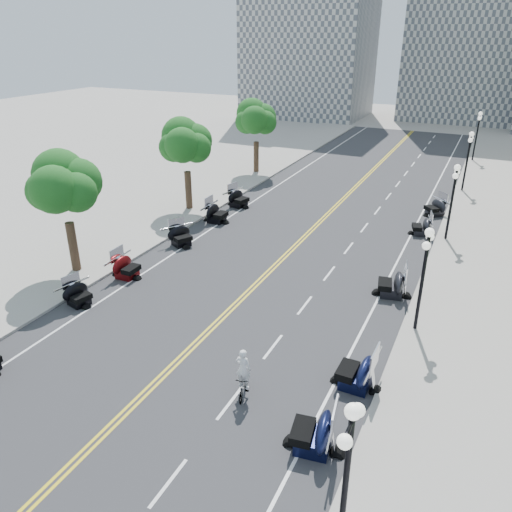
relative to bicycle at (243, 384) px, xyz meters
The scene contains 46 objects.
ground 4.83m from the bicycle, 135.77° to the left, with size 160.00×160.00×0.00m, color gray.
road 13.79m from the bicycle, 104.45° to the left, with size 16.00×90.00×0.01m, color #333335.
centerline_yellow_a 13.82m from the bicycle, 104.93° to the left, with size 0.12×90.00×0.00m, color yellow.
centerline_yellow_b 13.76m from the bicycle, 103.97° to the left, with size 0.12×90.00×0.00m, color yellow.
edge_line_north 13.68m from the bicycle, 77.50° to the left, with size 0.12×90.00×0.00m, color white.
edge_line_south 16.59m from the bicycle, 126.40° to the left, with size 0.12×90.00×0.00m, color white.
lane_dash_4 4.68m from the bicycle, 92.96° to the right, with size 0.12×2.00×0.00m, color white.
lane_dash_5 0.84m from the bicycle, 110.25° to the right, with size 0.12×2.00×0.00m, color white.
lane_dash_6 3.39m from the bicycle, 94.10° to the left, with size 0.12×2.00×0.00m, color white.
lane_dash_7 7.37m from the bicycle, 91.87° to the left, with size 0.12×2.00×0.00m, color white.
lane_dash_8 11.36m from the bicycle, 91.21° to the left, with size 0.12×2.00×0.00m, color white.
lane_dash_9 15.36m from the bicycle, 90.90° to the left, with size 0.12×2.00×0.00m, color white.
lane_dash_10 19.36m from the bicycle, 90.71° to the left, with size 0.12×2.00×0.00m, color white.
lane_dash_11 23.36m from the bicycle, 90.59° to the left, with size 0.12×2.00×0.00m, color white.
lane_dash_12 27.35m from the bicycle, 90.50° to the left, with size 0.12×2.00×0.00m, color white.
lane_dash_13 31.35m from the bicycle, 90.44° to the left, with size 0.12×2.00×0.00m, color white.
lane_dash_14 35.35m from the bicycle, 90.39° to the left, with size 0.12×2.00×0.00m, color white.
lane_dash_15 39.35m from the bicycle, 90.35° to the left, with size 0.12×2.00×0.00m, color white.
lane_dash_16 43.35m from the bicycle, 90.32° to the left, with size 0.12×2.00×0.00m, color white.
lane_dash_17 47.35m from the bicycle, 90.29° to the left, with size 0.12×2.00×0.00m, color white.
lane_dash_18 51.35m from the bicycle, 90.27° to the left, with size 0.12×2.00×0.00m, color white.
lane_dash_19 55.35m from the bicycle, 90.25° to the left, with size 0.12×2.00×0.00m, color white.
sidewalk_north 15.11m from the bicycle, 62.13° to the left, with size 5.00×90.00×0.15m, color #9E9991.
sidewalk_south 19.31m from the bicycle, 136.24° to the left, with size 5.00×90.00×0.15m, color #9E9991.
distant_block_a 69.91m from the bicycle, 108.16° to the left, with size 18.00×14.00×26.00m, color gray.
distant_block_b 72.81m from the bicycle, 89.55° to the left, with size 16.00×12.00×30.00m, color gray.
street_lamp_1 7.26m from the bicycle, 42.03° to the right, with size 0.50×1.20×4.90m, color black, non-canonical shape.
street_lamp_2 9.23m from the bicycle, 54.93° to the left, with size 0.50×1.20×4.90m, color black, non-canonical shape.
street_lamp_3 20.14m from the bicycle, 75.07° to the left, with size 0.50×1.20×4.90m, color black, non-canonical shape.
street_lamp_4 31.84m from the bicycle, 80.65° to the left, with size 0.50×1.20×4.90m, color black, non-canonical shape.
street_lamp_5 43.71m from the bicycle, 83.21° to the left, with size 0.50×1.20×4.90m, color black, non-canonical shape.
tree_2 15.08m from the bicycle, 158.30° to the left, with size 4.80×4.80×9.20m, color #235619, non-canonical shape.
tree_3 22.36m from the bicycle, 127.76° to the left, with size 4.80×4.80×9.20m, color #235619, non-canonical shape.
tree_4 32.56m from the bicycle, 114.60° to the left, with size 4.80×4.80×9.20m, color #235619, non-canonical shape.
motorcycle_n_4 3.58m from the bicycle, 23.16° to the right, with size 2.23×2.23×1.56m, color black, non-canonical shape.
motorcycle_n_5 4.38m from the bicycle, 31.76° to the left, with size 2.20×2.20×1.54m, color black, non-canonical shape.
motorcycle_n_7 10.84m from the bicycle, 71.41° to the left, with size 2.17×2.17×1.52m, color black, non-canonical shape.
motorcycle_n_9 20.02m from the bicycle, 79.84° to the left, with size 1.89×1.89×1.32m, color black, non-canonical shape.
motorcycle_n_10 24.43m from the bicycle, 80.99° to the left, with size 1.96×1.96×1.37m, color black, non-canonical shape.
motorcycle_s_5 10.89m from the bicycle, 166.57° to the left, with size 1.77×1.77×1.24m, color black, non-canonical shape.
motorcycle_s_6 11.99m from the bicycle, 149.83° to the left, with size 1.97×1.97×1.38m, color #590A0C, non-canonical shape.
motorcycle_s_7 15.11m from the bicycle, 132.20° to the left, with size 1.98×1.98×1.39m, color black, non-canonical shape.
motorcycle_s_8 18.84m from the bicycle, 122.67° to the left, with size 2.13×2.13×1.49m, color black, non-canonical shape.
motorcycle_s_9 22.17m from the bicycle, 117.78° to the left, with size 2.09×2.09×1.46m, color black, non-canonical shape.
bicycle is the anchor object (origin of this frame).
cyclist_rider 1.33m from the bicycle, ahead, with size 0.62×0.41×1.69m, color silver.
Camera 1 is at (10.39, -16.82, 12.73)m, focal length 35.00 mm.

